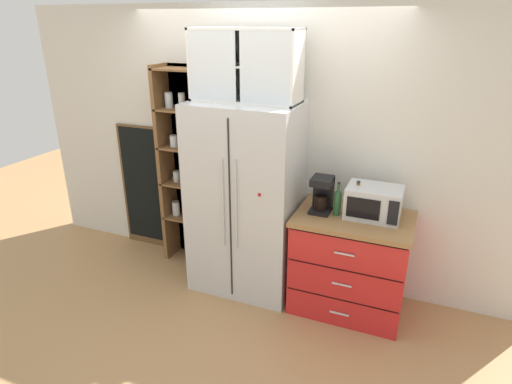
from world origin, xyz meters
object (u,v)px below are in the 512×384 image
object	(u,v)px
mug_sage	(356,209)
chalkboard_menu	(146,187)
refrigerator	(246,199)
mug_red	(356,209)
bottle_green	(338,201)
coffee_maker	(322,194)
bottle_amber	(357,200)
microwave	(374,202)

from	to	relation	value
mug_sage	chalkboard_menu	world-z (taller)	chalkboard_menu
refrigerator	chalkboard_menu	bearing A→B (deg)	167.16
mug_red	chalkboard_menu	world-z (taller)	chalkboard_menu
bottle_green	chalkboard_menu	distance (m)	2.22
coffee_maker	mug_red	xyz separation A→B (m)	(0.29, 0.04, -0.11)
refrigerator	chalkboard_menu	xyz separation A→B (m)	(-1.34, 0.30, -0.19)
chalkboard_menu	bottle_green	bearing A→B (deg)	-8.58
refrigerator	coffee_maker	size ratio (longest dim) A/B	5.70
coffee_maker	bottle_green	distance (m)	0.15
coffee_maker	mug_red	size ratio (longest dim) A/B	2.95
refrigerator	mug_red	size ratio (longest dim) A/B	16.80
mug_sage	chalkboard_menu	distance (m)	2.35
refrigerator	mug_red	world-z (taller)	refrigerator
coffee_maker	bottle_amber	xyz separation A→B (m)	(0.28, 0.05, -0.03)
microwave	bottle_amber	bearing A→B (deg)	178.53
coffee_maker	refrigerator	bearing A→B (deg)	-179.08
coffee_maker	bottle_green	size ratio (longest dim) A/B	1.07
refrigerator	bottle_amber	distance (m)	0.99
mug_red	chalkboard_menu	xyz separation A→B (m)	(-2.32, 0.25, -0.24)
coffee_maker	mug_red	distance (m)	0.31
bottle_amber	chalkboard_menu	xyz separation A→B (m)	(-2.32, 0.25, -0.32)
bottle_amber	microwave	bearing A→B (deg)	-1.47
microwave	chalkboard_menu	bearing A→B (deg)	174.16
microwave	coffee_maker	xyz separation A→B (m)	(-0.42, -0.04, 0.03)
microwave	coffee_maker	distance (m)	0.42
microwave	chalkboard_menu	distance (m)	2.49
coffee_maker	chalkboard_menu	xyz separation A→B (m)	(-2.04, 0.29, -0.35)
refrigerator	chalkboard_menu	size ratio (longest dim) A/B	1.28
bottle_amber	bottle_green	bearing A→B (deg)	-150.66
refrigerator	mug_sage	world-z (taller)	refrigerator
coffee_maker	bottle_amber	world-z (taller)	coffee_maker
bottle_amber	bottle_green	xyz separation A→B (m)	(-0.14, -0.08, -0.00)
coffee_maker	chalkboard_menu	size ratio (longest dim) A/B	0.22
mug_sage	bottle_green	bearing A→B (deg)	-154.56
microwave	bottle_green	bearing A→B (deg)	-164.66
refrigerator	microwave	bearing A→B (deg)	2.72
mug_sage	bottle_green	world-z (taller)	bottle_green
mug_sage	bottle_amber	world-z (taller)	bottle_amber
refrigerator	microwave	size ratio (longest dim) A/B	4.01
mug_red	mug_sage	world-z (taller)	mug_sage
mug_red	bottle_green	size ratio (longest dim) A/B	0.36
microwave	mug_red	distance (m)	0.16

